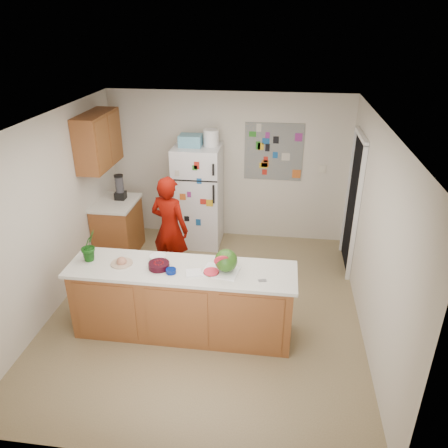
# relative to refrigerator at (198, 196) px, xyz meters

# --- Properties ---
(floor) EXTENTS (4.00, 4.50, 0.02)m
(floor) POSITION_rel_refrigerator_xyz_m (0.45, -1.88, -0.86)
(floor) COLOR brown
(floor) RESTS_ON ground
(wall_back) EXTENTS (4.00, 0.02, 2.50)m
(wall_back) POSITION_rel_refrigerator_xyz_m (0.45, 0.38, 0.40)
(wall_back) COLOR beige
(wall_back) RESTS_ON ground
(wall_left) EXTENTS (0.02, 4.50, 2.50)m
(wall_left) POSITION_rel_refrigerator_xyz_m (-1.56, -1.88, 0.40)
(wall_left) COLOR beige
(wall_left) RESTS_ON ground
(wall_right) EXTENTS (0.02, 4.50, 2.50)m
(wall_right) POSITION_rel_refrigerator_xyz_m (2.46, -1.88, 0.40)
(wall_right) COLOR beige
(wall_right) RESTS_ON ground
(ceiling) EXTENTS (4.00, 4.50, 0.02)m
(ceiling) POSITION_rel_refrigerator_xyz_m (0.45, -1.88, 1.66)
(ceiling) COLOR white
(ceiling) RESTS_ON wall_back
(doorway) EXTENTS (0.03, 0.85, 2.04)m
(doorway) POSITION_rel_refrigerator_xyz_m (2.44, -0.43, 0.17)
(doorway) COLOR black
(doorway) RESTS_ON ground
(peninsula_base) EXTENTS (2.60, 0.62, 0.88)m
(peninsula_base) POSITION_rel_refrigerator_xyz_m (0.25, -2.38, -0.41)
(peninsula_base) COLOR brown
(peninsula_base) RESTS_ON floor
(peninsula_top) EXTENTS (2.68, 0.70, 0.04)m
(peninsula_top) POSITION_rel_refrigerator_xyz_m (0.25, -2.38, 0.05)
(peninsula_top) COLOR silver
(peninsula_top) RESTS_ON peninsula_base
(side_counter_base) EXTENTS (0.60, 0.80, 0.86)m
(side_counter_base) POSITION_rel_refrigerator_xyz_m (-1.24, -0.53, -0.42)
(side_counter_base) COLOR brown
(side_counter_base) RESTS_ON floor
(side_counter_top) EXTENTS (0.64, 0.84, 0.04)m
(side_counter_top) POSITION_rel_refrigerator_xyz_m (-1.24, -0.53, 0.03)
(side_counter_top) COLOR silver
(side_counter_top) RESTS_ON side_counter_base
(upper_cabinets) EXTENTS (0.35, 1.00, 0.80)m
(upper_cabinets) POSITION_rel_refrigerator_xyz_m (-1.37, -0.58, 1.05)
(upper_cabinets) COLOR brown
(upper_cabinets) RESTS_ON wall_left
(refrigerator) EXTENTS (0.75, 0.70, 1.70)m
(refrigerator) POSITION_rel_refrigerator_xyz_m (0.00, 0.00, 0.00)
(refrigerator) COLOR silver
(refrigerator) RESTS_ON floor
(fridge_top_bin) EXTENTS (0.35, 0.28, 0.18)m
(fridge_top_bin) POSITION_rel_refrigerator_xyz_m (-0.10, 0.00, 0.94)
(fridge_top_bin) COLOR #5999B2
(fridge_top_bin) RESTS_ON refrigerator
(photo_collage) EXTENTS (0.95, 0.01, 0.95)m
(photo_collage) POSITION_rel_refrigerator_xyz_m (1.20, 0.36, 0.70)
(photo_collage) COLOR slate
(photo_collage) RESTS_ON wall_back
(person) EXTENTS (0.66, 0.53, 1.59)m
(person) POSITION_rel_refrigerator_xyz_m (-0.20, -1.14, -0.06)
(person) COLOR #680902
(person) RESTS_ON floor
(blender_appliance) EXTENTS (0.13, 0.13, 0.38)m
(blender_appliance) POSITION_rel_refrigerator_xyz_m (-1.19, -0.40, 0.24)
(blender_appliance) COLOR black
(blender_appliance) RESTS_ON side_counter_top
(cutting_board) EXTENTS (0.45, 0.36, 0.01)m
(cutting_board) POSITION_rel_refrigerator_xyz_m (0.72, -2.40, 0.08)
(cutting_board) COLOR silver
(cutting_board) RESTS_ON peninsula_top
(watermelon) EXTENTS (0.26, 0.26, 0.26)m
(watermelon) POSITION_rel_refrigerator_xyz_m (0.78, -2.38, 0.21)
(watermelon) COLOR #26500E
(watermelon) RESTS_ON cutting_board
(watermelon_slice) EXTENTS (0.17, 0.17, 0.02)m
(watermelon_slice) POSITION_rel_refrigerator_xyz_m (0.62, -2.45, 0.09)
(watermelon_slice) COLOR red
(watermelon_slice) RESTS_ON cutting_board
(cherry_bowl) EXTENTS (0.29, 0.29, 0.07)m
(cherry_bowl) POSITION_rel_refrigerator_xyz_m (-0.00, -2.41, 0.11)
(cherry_bowl) COLOR black
(cherry_bowl) RESTS_ON peninsula_top
(white_bowl) EXTENTS (0.22, 0.22, 0.06)m
(white_bowl) POSITION_rel_refrigerator_xyz_m (-0.07, -2.24, 0.10)
(white_bowl) COLOR silver
(white_bowl) RESTS_ON peninsula_top
(cobalt_bowl) EXTENTS (0.15, 0.15, 0.05)m
(cobalt_bowl) POSITION_rel_refrigerator_xyz_m (0.16, -2.50, 0.10)
(cobalt_bowl) COLOR #03155D
(cobalt_bowl) RESTS_ON peninsula_top
(plate) EXTENTS (0.31, 0.31, 0.02)m
(plate) POSITION_rel_refrigerator_xyz_m (-0.47, -2.38, 0.08)
(plate) COLOR beige
(plate) RESTS_ON peninsula_top
(paper_towel) EXTENTS (0.21, 0.20, 0.02)m
(paper_towel) POSITION_rel_refrigerator_xyz_m (0.42, -2.47, 0.08)
(paper_towel) COLOR silver
(paper_towel) RESTS_ON peninsula_top
(keys) EXTENTS (0.10, 0.06, 0.01)m
(keys) POSITION_rel_refrigerator_xyz_m (1.20, -2.52, 0.08)
(keys) COLOR gray
(keys) RESTS_ON peninsula_top
(potted_plant) EXTENTS (0.22, 0.25, 0.38)m
(potted_plant) POSITION_rel_refrigerator_xyz_m (-0.87, -2.33, 0.26)
(potted_plant) COLOR #1B4611
(potted_plant) RESTS_ON peninsula_top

